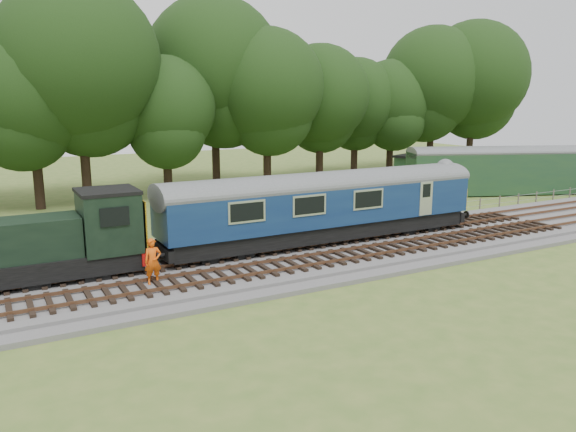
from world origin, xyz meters
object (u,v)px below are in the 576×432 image
shunter_loco (43,244)px  worker (153,261)px  parked_coach (500,168)px  dmu_railcar (325,201)px

shunter_loco → worker: size_ratio=4.59×
parked_coach → dmu_railcar: bearing=-139.4°
dmu_railcar → parked_coach: dmu_railcar is taller
dmu_railcar → shunter_loco: size_ratio=2.02×
dmu_railcar → parked_coach: 23.59m
worker → parked_coach: size_ratio=0.13×
dmu_railcar → parked_coach: (22.27, 7.77, -0.38)m
dmu_railcar → shunter_loco: dmu_railcar is taller
shunter_loco → parked_coach: 37.02m
shunter_loco → worker: shunter_loco is taller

